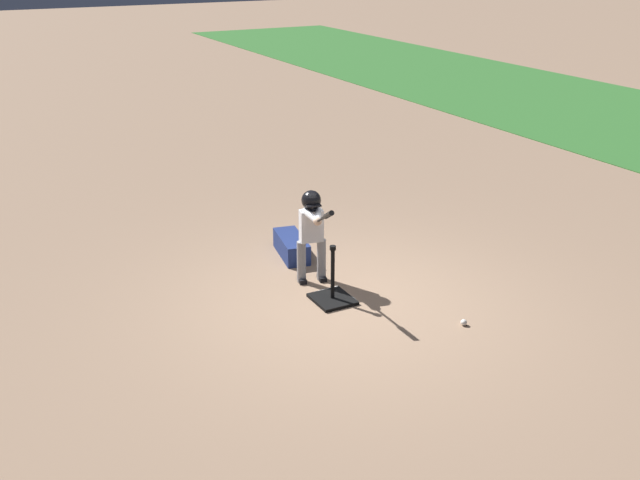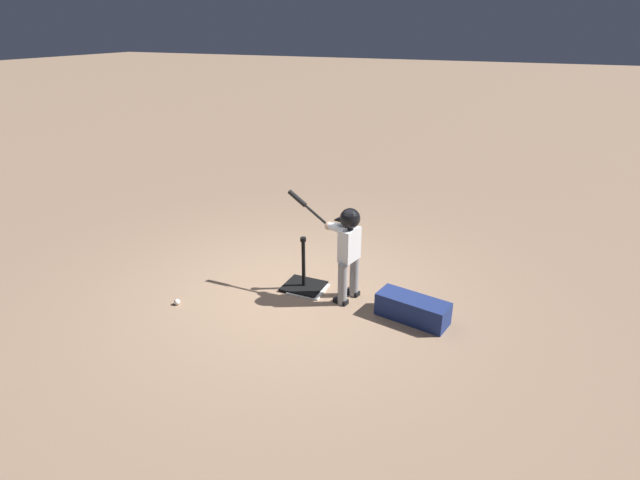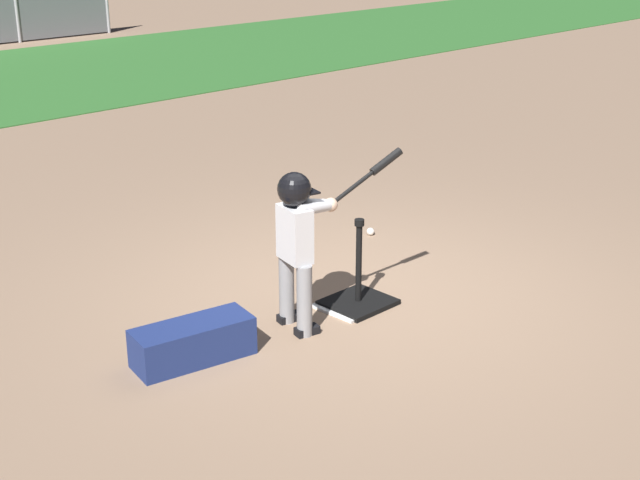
{
  "view_description": "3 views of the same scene",
  "coord_description": "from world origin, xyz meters",
  "px_view_note": "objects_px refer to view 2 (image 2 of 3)",
  "views": [
    {
      "loc": [
        6.97,
        -4.1,
        4.08
      ],
      "look_at": [
        -0.3,
        -0.27,
        0.77
      ],
      "focal_mm": 42.0,
      "sensor_mm": 36.0,
      "label": 1
    },
    {
      "loc": [
        -2.71,
        5.03,
        3.2
      ],
      "look_at": [
        -0.54,
        0.13,
        0.87
      ],
      "focal_mm": 28.0,
      "sensor_mm": 36.0,
      "label": 2
    },
    {
      "loc": [
        -4.89,
        -4.56,
        2.97
      ],
      "look_at": [
        -0.86,
        -0.43,
        0.8
      ],
      "focal_mm": 50.0,
      "sensor_mm": 36.0,
      "label": 3
    }
  ],
  "objects_px": {
    "batting_tee": "(304,282)",
    "batter_child": "(347,242)",
    "baseball": "(177,302)",
    "equipment_bag": "(413,309)"
  },
  "relations": [
    {
      "from": "batting_tee",
      "to": "batter_child",
      "type": "distance_m",
      "value": 0.92
    },
    {
      "from": "batter_child",
      "to": "equipment_bag",
      "type": "distance_m",
      "value": 1.1
    },
    {
      "from": "batter_child",
      "to": "equipment_bag",
      "type": "bearing_deg",
      "value": 171.31
    },
    {
      "from": "batting_tee",
      "to": "baseball",
      "type": "height_order",
      "value": "batting_tee"
    },
    {
      "from": "batter_child",
      "to": "batting_tee",
      "type": "bearing_deg",
      "value": -3.19
    },
    {
      "from": "batter_child",
      "to": "baseball",
      "type": "relative_size",
      "value": 17.19
    },
    {
      "from": "batting_tee",
      "to": "baseball",
      "type": "distance_m",
      "value": 1.61
    },
    {
      "from": "batting_tee",
      "to": "equipment_bag",
      "type": "bearing_deg",
      "value": 173.52
    },
    {
      "from": "baseball",
      "to": "equipment_bag",
      "type": "distance_m",
      "value": 2.87
    },
    {
      "from": "batter_child",
      "to": "baseball",
      "type": "distance_m",
      "value": 2.22
    }
  ]
}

